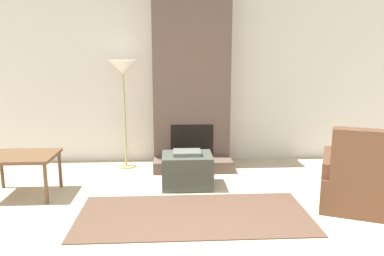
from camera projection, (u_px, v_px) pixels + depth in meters
wall_back at (190, 82)px, 6.06m from camera, size 7.44×0.06×2.60m
fireplace at (191, 87)px, 5.81m from camera, size 1.18×0.82×2.60m
ottoman at (187, 170)px, 4.96m from camera, size 0.66×0.53×0.49m
armchair at (358, 183)px, 4.29m from camera, size 1.13×1.23×0.97m
side_table at (21, 159)px, 4.59m from camera, size 0.83×0.65×0.52m
floor_lamp_left at (123, 72)px, 5.59m from camera, size 0.44×0.44×1.65m
area_rug at (194, 215)px, 4.08m from camera, size 2.52×1.17×0.01m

